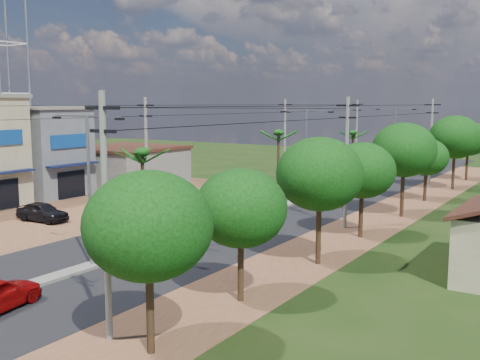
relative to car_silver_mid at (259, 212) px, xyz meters
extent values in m
plane|color=black|center=(-1.50, -14.52, -0.72)|extent=(160.00, 160.00, 0.00)
cube|color=black|center=(-1.50, 0.48, -0.70)|extent=(12.00, 110.00, 0.04)
cube|color=#605E56|center=(-1.50, 3.48, -0.63)|extent=(1.00, 90.00, 0.18)
cube|color=brown|center=(-16.50, -6.52, -0.70)|extent=(18.00, 46.00, 0.04)
cube|color=brown|center=(7.00, 0.48, -0.70)|extent=(5.00, 90.00, 0.03)
cube|color=#0D1538|center=(-19.10, -7.52, 2.38)|extent=(0.80, 5.40, 0.15)
cube|color=black|center=(-19.45, -7.52, 0.58)|extent=(0.10, 3.00, 2.40)
cube|color=#53565C|center=(-23.50, -0.52, 3.28)|extent=(8.00, 6.00, 8.00)
cube|color=#605E56|center=(-23.50, -0.52, 7.43)|extent=(8.40, 6.40, 0.30)
cube|color=#0D1538|center=(-19.10, -0.52, 2.38)|extent=(0.80, 5.40, 0.15)
cube|color=black|center=(-19.45, -0.52, 0.58)|extent=(0.10, 3.00, 2.40)
cube|color=navy|center=(-19.42, -0.52, 4.48)|extent=(0.12, 4.20, 1.20)
cube|color=#605E56|center=(-22.50, 9.48, 1.08)|extent=(10.00, 10.00, 3.60)
cube|color=black|center=(-22.50, 9.48, 3.08)|extent=(10.40, 10.40, 0.30)
cylinder|color=black|center=(8.00, -20.52, 1.38)|extent=(0.28, 0.28, 4.20)
ellipsoid|color=black|center=(8.00, -20.52, 3.78)|extent=(4.40, 4.40, 3.74)
cylinder|color=black|center=(7.80, -14.52, 1.21)|extent=(0.28, 0.28, 3.85)
ellipsoid|color=black|center=(7.80, -14.52, 3.41)|extent=(4.00, 4.00, 3.40)
cylinder|color=black|center=(8.20, -7.52, 1.56)|extent=(0.28, 0.28, 4.55)
ellipsoid|color=black|center=(8.20, -7.52, 4.16)|extent=(4.60, 4.60, 3.91)
cylinder|color=black|center=(7.90, -0.52, 1.31)|extent=(0.28, 0.28, 4.06)
ellipsoid|color=black|center=(7.90, -0.52, 3.63)|extent=(4.20, 4.20, 3.57)
cylinder|color=black|center=(8.10, 7.48, 1.66)|extent=(0.28, 0.28, 4.76)
ellipsoid|color=black|center=(8.10, 7.48, 4.38)|extent=(4.80, 4.80, 4.08)
cylinder|color=black|center=(7.70, 15.48, 1.10)|extent=(0.28, 0.28, 3.64)
ellipsoid|color=black|center=(7.70, 15.48, 3.18)|extent=(3.80, 3.80, 3.23)
cylinder|color=black|center=(8.30, 23.48, 1.73)|extent=(0.28, 0.28, 4.90)
ellipsoid|color=black|center=(8.30, 23.48, 4.53)|extent=(5.00, 5.00, 4.25)
cylinder|color=black|center=(8.00, 31.48, 1.45)|extent=(0.28, 0.28, 4.34)
ellipsoid|color=black|center=(8.00, 31.48, 3.93)|extent=(4.40, 4.40, 3.74)
cylinder|color=black|center=(-1.50, -10.52, 2.18)|extent=(0.22, 0.22, 5.80)
cylinder|color=black|center=(-1.50, 5.48, 2.38)|extent=(0.22, 0.22, 6.20)
cylinder|color=black|center=(-1.50, 21.48, 2.03)|extent=(0.22, 0.22, 5.50)
cylinder|color=gray|center=(-1.50, -14.52, 3.28)|extent=(0.16, 0.16, 8.00)
cube|color=gray|center=(-0.30, -14.52, 7.18)|extent=(2.40, 0.08, 0.08)
cube|color=gray|center=(-2.70, -14.52, 7.18)|extent=(2.40, 0.08, 0.08)
cube|color=black|center=(0.80, -14.52, 7.08)|extent=(0.50, 0.18, 0.12)
cube|color=black|center=(-3.80, -14.52, 7.08)|extent=(0.50, 0.18, 0.12)
cylinder|color=gray|center=(-1.50, 10.48, 3.28)|extent=(0.16, 0.16, 8.00)
cube|color=gray|center=(-0.30, 10.48, 7.18)|extent=(2.40, 0.08, 0.08)
cube|color=gray|center=(-2.70, 10.48, 7.18)|extent=(2.40, 0.08, 0.08)
cube|color=black|center=(0.80, 10.48, 7.08)|extent=(0.50, 0.18, 0.12)
cube|color=black|center=(-3.80, 10.48, 7.08)|extent=(0.50, 0.18, 0.12)
cylinder|color=gray|center=(-1.50, 35.48, 3.28)|extent=(0.16, 0.16, 8.00)
cube|color=gray|center=(-0.30, 35.48, 7.18)|extent=(2.40, 0.08, 0.08)
cube|color=gray|center=(-2.70, 35.48, 7.18)|extent=(2.40, 0.08, 0.08)
cube|color=black|center=(0.80, 35.48, 7.08)|extent=(0.50, 0.18, 0.12)
cube|color=black|center=(-3.80, 35.48, 7.08)|extent=(0.50, 0.18, 0.12)
cylinder|color=#605E56|center=(-8.50, -2.52, 3.78)|extent=(0.24, 0.24, 9.00)
cube|color=black|center=(-8.50, -2.52, 7.68)|extent=(1.60, 0.12, 0.12)
cube|color=black|center=(-8.50, -2.52, 6.88)|extent=(1.20, 0.12, 0.12)
cylinder|color=#605E56|center=(-8.50, 19.48, 3.78)|extent=(0.24, 0.24, 9.00)
cube|color=black|center=(-8.50, 19.48, 7.68)|extent=(1.60, 0.12, 0.12)
cube|color=black|center=(-8.50, 19.48, 6.88)|extent=(1.20, 0.12, 0.12)
cylinder|color=#605E56|center=(-8.50, 40.48, 3.78)|extent=(0.24, 0.24, 9.00)
cube|color=black|center=(-8.50, 40.48, 7.68)|extent=(1.60, 0.12, 0.12)
cube|color=black|center=(-8.50, 40.48, 6.88)|extent=(1.20, 0.12, 0.12)
cylinder|color=#605E56|center=(6.00, -20.52, 3.78)|extent=(0.24, 0.24, 9.00)
cube|color=black|center=(6.00, -20.52, 7.68)|extent=(1.60, 0.12, 0.12)
cube|color=black|center=(6.00, -20.52, 6.88)|extent=(1.20, 0.12, 0.12)
cylinder|color=#605E56|center=(6.00, 1.48, 3.78)|extent=(0.24, 0.24, 9.00)
cube|color=black|center=(6.00, 1.48, 7.68)|extent=(1.60, 0.12, 0.12)
cube|color=black|center=(6.00, 1.48, 6.88)|extent=(1.20, 0.12, 0.12)
cylinder|color=#605E56|center=(6.00, 23.48, 3.78)|extent=(0.24, 0.24, 9.00)
cube|color=black|center=(6.00, 23.48, 7.68)|extent=(1.60, 0.12, 0.12)
cube|color=black|center=(6.00, 23.48, 6.88)|extent=(1.20, 0.12, 0.12)
imported|color=#AAADB3|center=(0.00, 0.00, 0.00)|extent=(3.05, 4.61, 1.44)
imported|color=#B3B3AF|center=(-3.99, 12.29, 0.08)|extent=(3.51, 5.87, 1.59)
imported|color=black|center=(-13.25, -8.51, -0.01)|extent=(4.28, 1.99, 1.42)
imported|color=black|center=(2.38, -13.54, -0.31)|extent=(0.96, 1.63, 0.81)
imported|color=black|center=(-2.70, 0.65, -0.28)|extent=(0.71, 1.71, 0.88)
imported|color=black|center=(-3.82, 22.01, -0.20)|extent=(0.80, 1.78, 1.03)
camera|label=1|loc=(20.56, -34.24, 7.84)|focal=42.00mm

